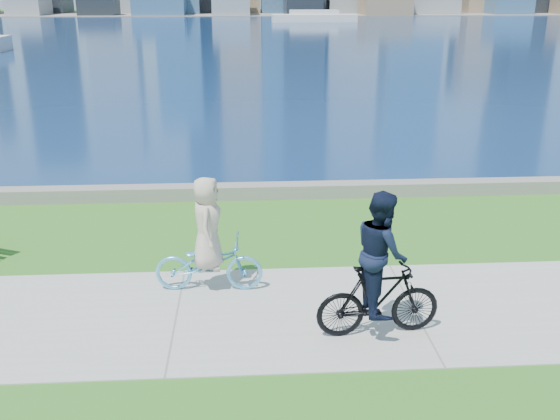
{
  "coord_description": "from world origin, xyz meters",
  "views": [
    {
      "loc": [
        1.15,
        -9.24,
        5.16
      ],
      "look_at": [
        1.86,
        2.11,
        1.1
      ],
      "focal_mm": 40.0,
      "sensor_mm": 36.0,
      "label": 1
    }
  ],
  "objects": [
    {
      "name": "cyclist_woman",
      "position": [
        0.52,
        0.97,
        0.8
      ],
      "size": [
        0.78,
        1.96,
        2.11
      ],
      "rotation": [
        0.0,
        0.0,
        1.52
      ],
      "color": "#5FB7E7",
      "rests_on": "ground"
    },
    {
      "name": "cyclist_man",
      "position": [
        3.21,
        -0.75,
        1.01
      ],
      "size": [
        0.79,
        1.99,
        2.35
      ],
      "rotation": [
        0.0,
        0.0,
        1.65
      ],
      "color": "black",
      "rests_on": "ground"
    },
    {
      "name": "seawall",
      "position": [
        0.0,
        6.2,
        0.17
      ],
      "size": [
        90.0,
        0.5,
        0.35
      ],
      "primitive_type": "cube",
      "color": "slate",
      "rests_on": "ground"
    },
    {
      "name": "far_shore",
      "position": [
        0.0,
        130.0,
        0.06
      ],
      "size": [
        320.0,
        30.0,
        0.12
      ],
      "primitive_type": "cube",
      "color": "slate",
      "rests_on": "ground"
    },
    {
      "name": "ground",
      "position": [
        0.0,
        0.0,
        0.0
      ],
      "size": [
        320.0,
        320.0,
        0.0
      ],
      "primitive_type": "plane",
      "color": "#28651A",
      "rests_on": "ground"
    },
    {
      "name": "bay_water",
      "position": [
        0.0,
        72.0,
        0.0
      ],
      "size": [
        320.0,
        131.0,
        0.01
      ],
      "primitive_type": "cube",
      "color": "#0C2550",
      "rests_on": "ground"
    },
    {
      "name": "concrete_path",
      "position": [
        0.0,
        0.0,
        0.01
      ],
      "size": [
        80.0,
        3.5,
        0.02
      ],
      "primitive_type": "cube",
      "color": "#A1A19C",
      "rests_on": "ground"
    },
    {
      "name": "ferry_far",
      "position": [
        13.16,
        94.46,
        0.76
      ],
      "size": [
        13.44,
        3.84,
        1.82
      ],
      "color": "silver",
      "rests_on": "ground"
    }
  ]
}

